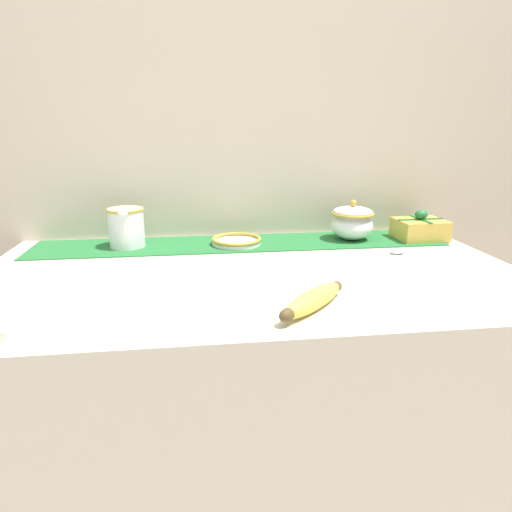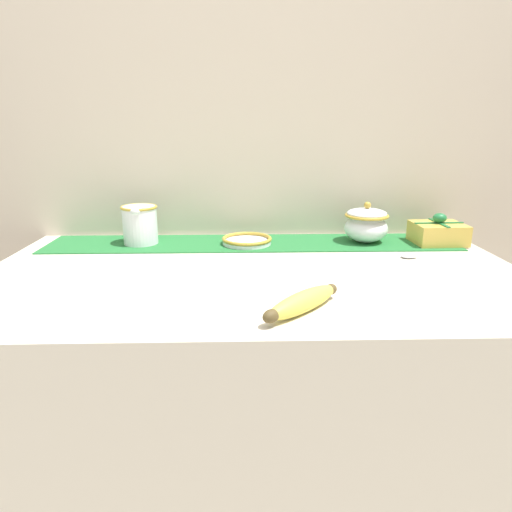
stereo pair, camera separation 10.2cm
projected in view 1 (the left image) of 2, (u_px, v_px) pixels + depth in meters
countertop at (253, 431)px, 1.20m from camera, size 1.28×0.74×0.89m
back_wall at (236, 133)px, 1.36m from camera, size 2.08×0.04×2.40m
table_runner at (241, 243)px, 1.32m from camera, size 1.18×0.20×0.00m
cream_pitcher at (126, 226)px, 1.27m from camera, size 0.10×0.12×0.11m
sugar_bowl at (352, 222)px, 1.35m from camera, size 0.13×0.13×0.12m
small_dish at (236, 241)px, 1.30m from camera, size 0.14×0.14×0.02m
banana at (313, 300)px, 0.85m from camera, size 0.17×0.17×0.04m
spoon at (393, 252)px, 1.22m from camera, size 0.18×0.03×0.01m
gift_box at (420, 228)px, 1.36m from camera, size 0.14×0.12×0.09m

